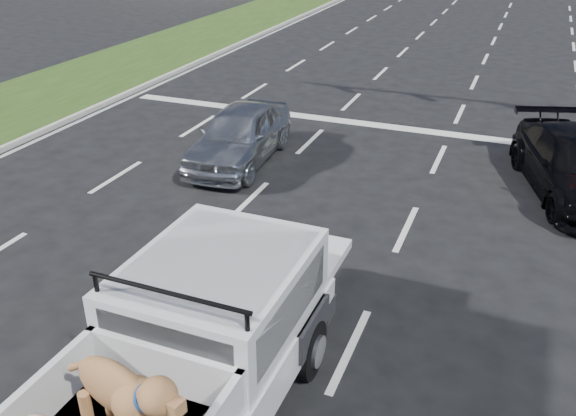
# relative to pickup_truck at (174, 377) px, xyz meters

# --- Properties ---
(ground) EXTENTS (160.00, 160.00, 0.00)m
(ground) POSITION_rel_pickup_truck_xyz_m (-0.33, 2.42, -1.04)
(ground) COLOR black
(ground) RESTS_ON ground
(road_markings) EXTENTS (17.75, 60.00, 0.01)m
(road_markings) POSITION_rel_pickup_truck_xyz_m (-0.33, 8.98, -1.04)
(road_markings) COLOR silver
(road_markings) RESTS_ON ground
(curb_left) EXTENTS (0.15, 60.00, 0.14)m
(curb_left) POSITION_rel_pickup_truck_xyz_m (-9.38, 8.42, -0.97)
(curb_left) COLOR #A8A29A
(curb_left) RESTS_ON ground
(pickup_truck) EXTENTS (2.27, 5.92, 2.21)m
(pickup_truck) POSITION_rel_pickup_truck_xyz_m (0.00, 0.00, 0.00)
(pickup_truck) COLOR black
(pickup_truck) RESTS_ON ground
(silver_sedan) EXTENTS (1.96, 4.28, 1.42)m
(silver_sedan) POSITION_rel_pickup_truck_xyz_m (-3.25, 8.43, -0.33)
(silver_sedan) COLOR #B2B5B9
(silver_sedan) RESTS_ON ground
(black_coupe) EXTENTS (3.23, 5.05, 1.36)m
(black_coupe) POSITION_rel_pickup_truck_xyz_m (4.48, 9.44, -0.36)
(black_coupe) COLOR black
(black_coupe) RESTS_ON ground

